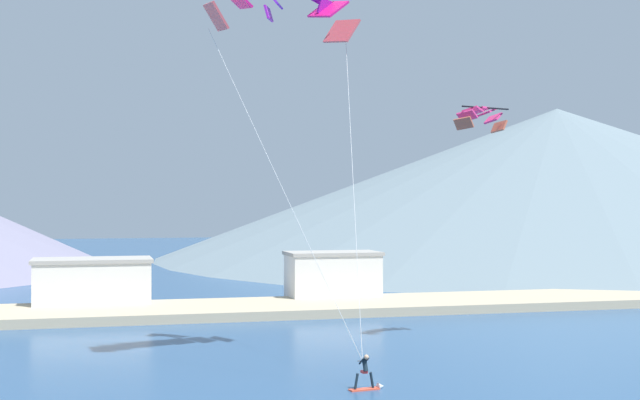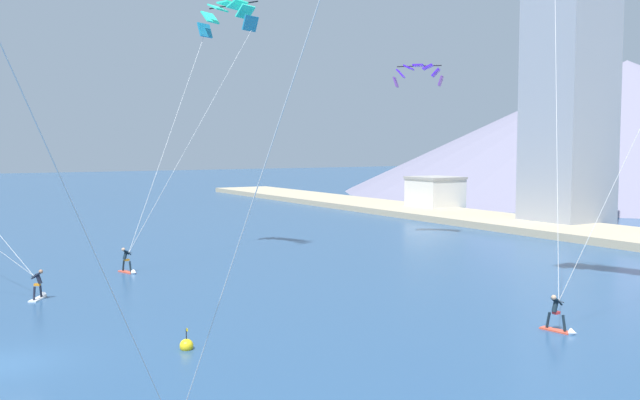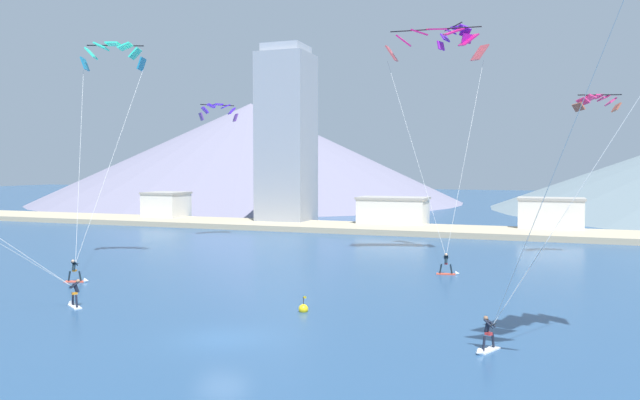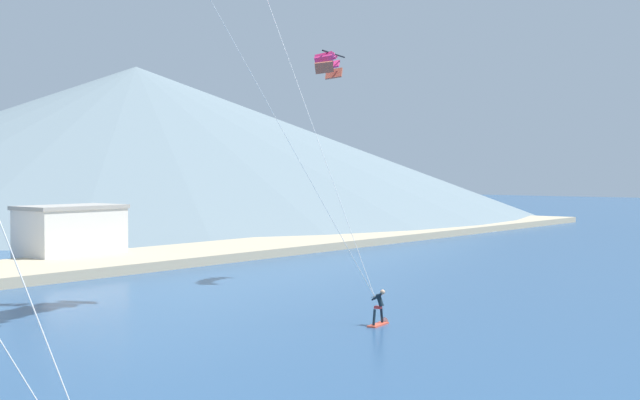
% 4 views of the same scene
% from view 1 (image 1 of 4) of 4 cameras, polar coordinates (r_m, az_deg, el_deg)
% --- Properties ---
extents(kitesurfer_far_left, '(1.78, 0.68, 1.75)m').
position_cam_1_polar(kitesurfer_far_left, '(42.00, 3.12, -11.33)').
color(kitesurfer_far_left, '#E54C33').
rests_on(kitesurfer_far_left, ground).
extents(parafoil_kite_far_left, '(8.88, 9.70, 19.25)m').
position_cam_1_polar(parafoil_kite_far_left, '(49.00, -2.35, 12.44)').
color(parafoil_kite_far_left, '#C84B51').
extents(parafoil_kite_distant_mid_solo, '(4.09, 2.85, 1.52)m').
position_cam_1_polar(parafoil_kite_distant_mid_solo, '(56.26, 10.24, 5.29)').
color(parafoil_kite_distant_mid_solo, '#AC543B').
extents(shoreline_strip, '(180.00, 10.00, 0.70)m').
position_cam_1_polar(shoreline_strip, '(69.33, -10.43, -7.03)').
color(shoreline_strip, tan).
rests_on(shoreline_strip, ground).
extents(shore_building_promenade_mid, '(9.29, 5.24, 4.21)m').
position_cam_1_polar(shore_building_promenade_mid, '(73.24, -14.37, -5.27)').
color(shore_building_promenade_mid, silver).
rests_on(shore_building_promenade_mid, ground).
extents(shore_building_quay_east, '(7.88, 4.48, 4.45)m').
position_cam_1_polar(shore_building_quay_east, '(76.03, 0.82, -4.99)').
color(shore_building_quay_east, silver).
rests_on(shore_building_quay_east, ground).
extents(mountain_peak_west_ridge, '(125.29, 125.29, 23.37)m').
position_cam_1_polar(mountain_peak_west_ridge, '(144.91, 14.93, 1.07)').
color(mountain_peak_west_ridge, slate).
rests_on(mountain_peak_west_ridge, ground).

